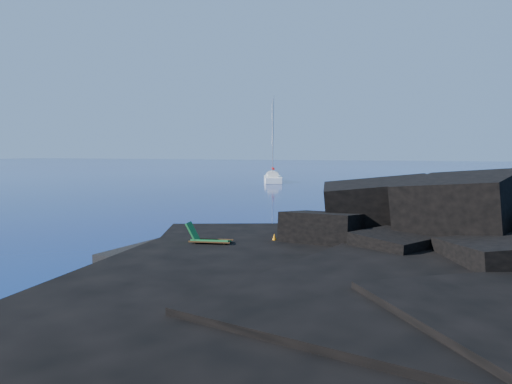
% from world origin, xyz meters
% --- Properties ---
extents(ground, '(400.00, 400.00, 0.00)m').
position_xyz_m(ground, '(0.00, 0.00, 0.00)').
color(ground, '#040540').
rests_on(ground, ground).
extents(headland, '(24.00, 24.00, 3.60)m').
position_xyz_m(headland, '(13.00, 3.00, 0.00)').
color(headland, black).
rests_on(headland, ground).
extents(beach, '(9.08, 6.86, 0.70)m').
position_xyz_m(beach, '(4.50, 0.50, 0.00)').
color(beach, black).
rests_on(beach, ground).
extents(surf_foam, '(10.00, 8.00, 0.06)m').
position_xyz_m(surf_foam, '(5.00, 5.00, 0.00)').
color(surf_foam, white).
rests_on(surf_foam, ground).
extents(sailboat, '(6.02, 11.13, 11.55)m').
position_xyz_m(sailboat, '(-9.30, 47.71, 0.00)').
color(sailboat, white).
rests_on(sailboat, ground).
extents(deck_chair, '(1.88, 1.08, 1.22)m').
position_xyz_m(deck_chair, '(3.90, 0.43, 0.96)').
color(deck_chair, '#176A2E').
rests_on(deck_chair, beach).
extents(towel, '(1.89, 1.21, 0.05)m').
position_xyz_m(towel, '(3.02, 0.02, 0.37)').
color(towel, white).
rests_on(towel, beach).
extents(sunbather, '(1.72, 0.79, 0.23)m').
position_xyz_m(sunbather, '(3.02, 0.02, 0.51)').
color(sunbather, tan).
rests_on(sunbather, towel).
extents(marker_cone, '(0.43, 0.43, 0.56)m').
position_xyz_m(marker_cone, '(6.09, 2.00, 0.63)').
color(marker_cone, orange).
rests_on(marker_cone, beach).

